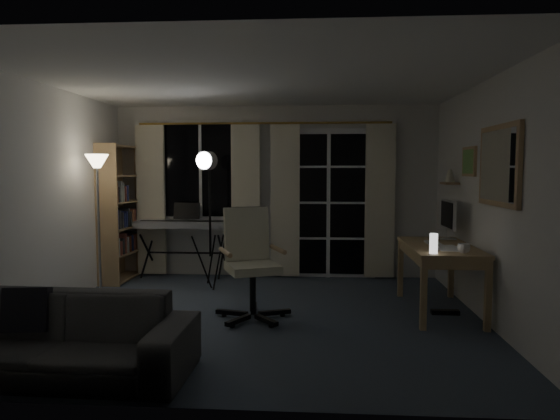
% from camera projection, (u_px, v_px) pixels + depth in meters
% --- Properties ---
extents(floor, '(4.50, 4.00, 0.02)m').
position_uv_depth(floor, '(260.00, 318.00, 5.14)').
color(floor, '#333F4B').
rests_on(floor, ground).
extents(window, '(1.20, 0.08, 1.40)m').
position_uv_depth(window, '(201.00, 170.00, 7.05)').
color(window, white).
rests_on(window, floor).
extents(french_door, '(1.32, 0.09, 2.11)m').
position_uv_depth(french_door, '(328.00, 204.00, 6.97)').
color(french_door, white).
rests_on(french_door, floor).
extents(curtains, '(3.60, 0.07, 2.13)m').
position_uv_depth(curtains, '(265.00, 200.00, 6.93)').
color(curtains, gold).
rests_on(curtains, floor).
extents(bookshelf, '(0.32, 0.87, 1.85)m').
position_uv_depth(bookshelf, '(118.00, 216.00, 6.79)').
color(bookshelf, tan).
rests_on(bookshelf, floor).
extents(torchiere_lamp, '(0.35, 0.35, 1.69)m').
position_uv_depth(torchiere_lamp, '(97.00, 183.00, 5.81)').
color(torchiere_lamp, '#B2B2B7').
rests_on(torchiere_lamp, floor).
extents(keyboard_piano, '(1.36, 0.66, 0.98)m').
position_uv_depth(keyboard_piano, '(185.00, 225.00, 6.85)').
color(keyboard_piano, black).
rests_on(keyboard_piano, floor).
extents(studio_light, '(0.40, 0.41, 1.78)m').
position_uv_depth(studio_light, '(207.00, 176.00, 6.28)').
color(studio_light, black).
rests_on(studio_light, floor).
extents(office_chair, '(0.78, 0.76, 1.12)m').
position_uv_depth(office_chair, '(249.00, 253.00, 5.12)').
color(office_chair, black).
rests_on(office_chair, floor).
extents(desk, '(0.67, 1.34, 0.72)m').
position_uv_depth(desk, '(440.00, 253.00, 5.27)').
color(desk, '#A47F54').
rests_on(desk, floor).
extents(monitor, '(0.17, 0.52, 0.45)m').
position_uv_depth(monitor, '(448.00, 216.00, 5.68)').
color(monitor, silver).
rests_on(monitor, desk).
extents(desk_clutter, '(0.42, 0.81, 0.91)m').
position_uv_depth(desk_clutter, '(439.00, 264.00, 5.06)').
color(desk_clutter, white).
rests_on(desk_clutter, desk).
extents(mug, '(0.12, 0.09, 0.12)m').
position_uv_depth(mug, '(464.00, 247.00, 4.76)').
color(mug, silver).
rests_on(mug, desk).
extents(wall_mirror, '(0.04, 0.94, 0.74)m').
position_uv_depth(wall_mirror, '(499.00, 166.00, 4.52)').
color(wall_mirror, tan).
rests_on(wall_mirror, floor).
extents(framed_print, '(0.03, 0.42, 0.32)m').
position_uv_depth(framed_print, '(469.00, 162.00, 5.41)').
color(framed_print, tan).
rests_on(framed_print, floor).
extents(wall_shelf, '(0.16, 0.30, 0.18)m').
position_uv_depth(wall_shelf, '(450.00, 178.00, 5.92)').
color(wall_shelf, tan).
rests_on(wall_shelf, floor).
extents(sofa, '(2.00, 0.64, 0.77)m').
position_uv_depth(sofa, '(56.00, 323.00, 3.66)').
color(sofa, '#313033').
rests_on(sofa, floor).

